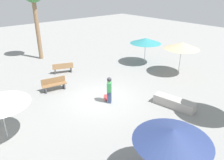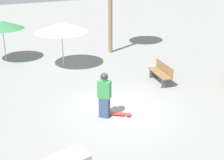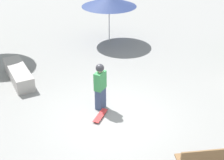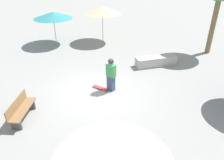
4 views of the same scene
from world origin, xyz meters
name	(u,v)px [view 3 (image 3 of 4)]	position (x,y,z in m)	size (l,w,h in m)	color
ground_plane	(111,117)	(0.00, 0.00, 0.00)	(60.00, 60.00, 0.00)	gray
skater_main	(100,85)	(-0.17, 0.62, 0.87)	(0.47, 0.47, 1.62)	#38476B
skateboard	(100,115)	(-0.33, 0.11, 0.06)	(0.66, 0.75, 0.07)	red
concrete_ledge	(19,74)	(-2.64, 3.48, 0.27)	(1.05, 2.46, 0.53)	#A8A39E
bench_near	(209,159)	(1.56, -3.01, 0.43)	(1.65, 0.73, 0.85)	#47474C
shade_umbrella_navy	(109,1)	(1.93, 6.34, 2.01)	(2.65, 2.65, 2.25)	#B7B7BC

